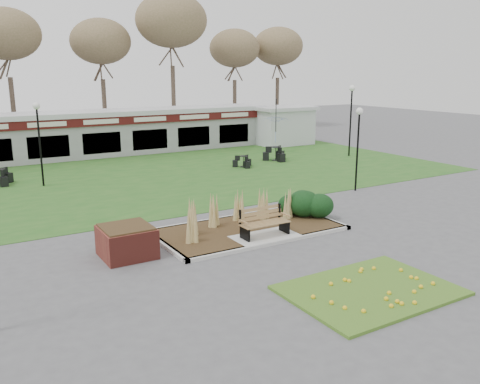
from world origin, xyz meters
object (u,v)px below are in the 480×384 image
food_pavilion (95,133)px  bistro_set_c (276,156)px  bistro_set_b (0,179)px  bistro_set_d (243,163)px  patio_umbrella (276,129)px  park_bench (263,222)px  service_hut (282,125)px  lamp_post_near_right (359,131)px  lamp_post_mid_left (38,126)px  lamp_post_far_right (351,105)px  brick_planter (127,241)px

food_pavilion → bistro_set_c: bearing=-40.6°
food_pavilion → bistro_set_b: food_pavilion is taller
bistro_set_d → patio_umbrella: size_ratio=0.46×
park_bench → patio_umbrella: 18.08m
service_hut → bistro_set_c: bearing=-128.6°
lamp_post_near_right → lamp_post_mid_left: 14.87m
park_bench → lamp_post_near_right: size_ratio=0.45×
food_pavilion → bistro_set_d: (6.09, -8.50, -1.24)m
service_hut → bistro_set_d: service_hut is taller
lamp_post_far_right → bistro_set_b: lamp_post_far_right is taller
lamp_post_mid_left → lamp_post_far_right: lamp_post_far_right is taller
bistro_set_b → patio_umbrella: (17.16, 1.18, 1.32)m
lamp_post_near_right → food_pavilion: bearing=114.9°
park_bench → brick_planter: 4.47m
brick_planter → bistro_set_b: bearing=99.4°
lamp_post_far_right → bistro_set_d: 8.49m
lamp_post_mid_left → lamp_post_far_right: bearing=-3.2°
food_pavilion → lamp_post_near_right: bearing=-65.1°
park_bench → lamp_post_mid_left: size_ratio=0.43×
service_hut → brick_planter: bearing=-136.5°
lamp_post_mid_left → bistro_set_d: 11.16m
lamp_post_mid_left → bistro_set_b: bearing=142.4°
lamp_post_far_right → bistro_set_c: size_ratio=2.86×
lamp_post_mid_left → lamp_post_near_right: bearing=-34.7°
brick_planter → bistro_set_c: brick_planter is taller
brick_planter → bistro_set_c: bearing=40.2°
lamp_post_mid_left → bistro_set_b: 3.45m
brick_planter → lamp_post_mid_left: (-0.32, 11.27, 2.44)m
food_pavilion → bistro_set_b: (-6.48, -6.34, -1.20)m
food_pavilion → lamp_post_mid_left: (-4.72, -7.70, 1.44)m
food_pavilion → service_hut: (13.50, -1.96, -0.03)m
lamp_post_near_right → bistro_set_b: bearing=144.9°
brick_planter → bistro_set_d: brick_planter is taller
lamp_post_far_right → park_bench: bearing=-141.9°
food_pavilion → bistro_set_c: size_ratio=15.53×
lamp_post_mid_left → bistro_set_d: bearing=-4.2°
lamp_post_near_right → patio_umbrella: bearing=73.9°
bistro_set_d → brick_planter: bearing=-135.1°
park_bench → patio_umbrella: (10.68, 14.56, 1.00)m
service_hut → bistro_set_b: service_hut is taller
lamp_post_near_right → service_hut: bearing=67.1°
brick_planter → lamp_post_far_right: 21.24m
food_pavilion → patio_umbrella: size_ratio=9.42×
lamp_post_far_right → bistro_set_d: size_ratio=3.75×
service_hut → bistro_set_d: bearing=-138.6°
park_bench → lamp_post_far_right: bearing=38.1°
food_pavilion → patio_umbrella: 11.86m
lamp_post_near_right → bistro_set_d: size_ratio=3.17×
brick_planter → lamp_post_far_right: bearing=29.1°
patio_umbrella → bistro_set_c: bearing=-124.6°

